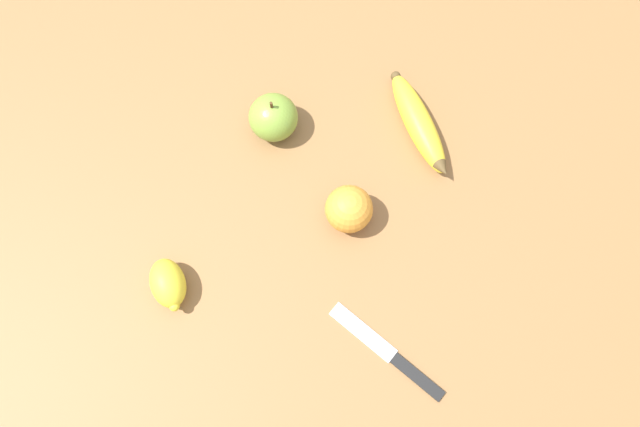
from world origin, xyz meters
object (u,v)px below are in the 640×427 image
(lemon, at_px, (168,284))
(apple, at_px, (273,117))
(banana, at_px, (419,124))
(orange, at_px, (348,212))
(paring_knife, at_px, (391,355))

(lemon, bearing_deg, apple, 167.22)
(banana, distance_m, lemon, 0.44)
(banana, xyz_separation_m, lemon, (0.34, -0.28, 0.00))
(lemon, bearing_deg, orange, 128.77)
(apple, height_order, paring_knife, apple)
(banana, height_order, apple, apple)
(banana, bearing_deg, paring_knife, -30.43)
(paring_knife, bearing_deg, apple, 65.53)
(orange, relative_size, paring_knife, 0.38)
(apple, xyz_separation_m, paring_knife, (0.28, 0.26, -0.03))
(apple, height_order, lemon, apple)
(banana, bearing_deg, apple, -112.70)
(apple, distance_m, lemon, 0.29)
(orange, height_order, lemon, orange)
(orange, relative_size, apple, 0.87)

